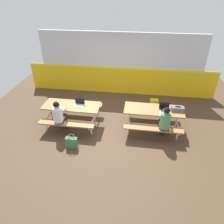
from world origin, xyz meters
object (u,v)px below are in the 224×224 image
object	(u,v)px
picnic_table_left	(72,109)
laptop_dark	(164,108)
laptop_silver	(79,104)
tote_bag_bright	(72,142)
picnic_table_right	(153,113)
student_further	(165,120)
backpack_dark	(154,105)
student_nearer	(59,114)
toolbox_grey	(178,109)

from	to	relation	value
picnic_table_left	laptop_dark	bearing A→B (deg)	2.88
laptop_silver	tote_bag_bright	world-z (taller)	laptop_silver
picnic_table_right	student_further	xyz separation A→B (m)	(0.31, -0.56, 0.13)
laptop_dark	backpack_dark	xyz separation A→B (m)	(-0.23, 1.19, -0.57)
student_nearer	student_further	xyz separation A→B (m)	(3.25, 0.11, 0.00)
student_nearer	laptop_silver	bearing A→B (deg)	49.67
picnic_table_left	laptop_dark	size ratio (longest dim) A/B	5.91
picnic_table_right	backpack_dark	size ratio (longest dim) A/B	4.32
student_further	picnic_table_left	bearing A→B (deg)	171.68
student_nearer	student_further	size ratio (longest dim) A/B	1.00
laptop_dark	toolbox_grey	xyz separation A→B (m)	(0.41, -0.04, 0.02)
laptop_silver	laptop_dark	bearing A→B (deg)	2.43
backpack_dark	tote_bag_bright	world-z (taller)	backpack_dark
picnic_table_left	tote_bag_bright	world-z (taller)	picnic_table_left
laptop_silver	student_further	bearing A→B (deg)	-9.83
picnic_table_right	laptop_silver	xyz separation A→B (m)	(-2.44, -0.08, 0.21)
picnic_table_left	picnic_table_right	size ratio (longest dim) A/B	1.00
picnic_table_right	laptop_silver	size ratio (longest dim) A/B	5.91
laptop_silver	tote_bag_bright	size ratio (longest dim) A/B	0.75
laptop_dark	backpack_dark	distance (m)	1.34
toolbox_grey	backpack_dark	distance (m)	1.51
toolbox_grey	backpack_dark	xyz separation A→B (m)	(-0.64, 1.23, -0.60)
laptop_dark	toolbox_grey	bearing A→B (deg)	-5.67
laptop_dark	picnic_table_left	bearing A→B (deg)	-177.12
picnic_table_left	student_further	xyz separation A→B (m)	(3.02, -0.44, 0.13)
student_further	toolbox_grey	world-z (taller)	student_further
toolbox_grey	picnic_table_left	bearing A→B (deg)	-178.14
student_further	backpack_dark	size ratio (longest dim) A/B	2.74
student_nearer	tote_bag_bright	world-z (taller)	student_nearer
student_nearer	tote_bag_bright	size ratio (longest dim) A/B	2.81
picnic_table_right	student_further	size ratio (longest dim) A/B	1.58
tote_bag_bright	laptop_dark	bearing A→B (deg)	26.86
backpack_dark	tote_bag_bright	size ratio (longest dim) A/B	1.02
picnic_table_right	student_nearer	bearing A→B (deg)	-167.12
picnic_table_right	toolbox_grey	size ratio (longest dim) A/B	4.75
laptop_silver	laptop_dark	world-z (taller)	same
picnic_table_right	laptop_dark	distance (m)	0.39
laptop_silver	laptop_dark	xyz separation A→B (m)	(2.77, 0.12, 0.00)
picnic_table_right	tote_bag_bright	bearing A→B (deg)	-150.72
student_nearer	student_further	distance (m)	3.26
student_further	laptop_silver	size ratio (longest dim) A/B	3.75
student_further	laptop_dark	world-z (taller)	student_further
student_nearer	toolbox_grey	world-z (taller)	student_nearer
toolbox_grey	picnic_table_right	bearing A→B (deg)	179.55
backpack_dark	picnic_table_right	bearing A→B (deg)	-94.32
laptop_silver	toolbox_grey	size ratio (longest dim) A/B	0.80
laptop_silver	tote_bag_bright	distance (m)	1.39
student_further	laptop_dark	xyz separation A→B (m)	(0.01, 0.59, 0.08)
student_nearer	laptop_silver	distance (m)	0.78
student_nearer	toolbox_grey	bearing A→B (deg)	10.28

